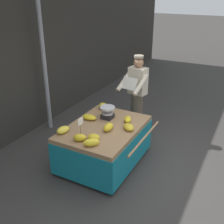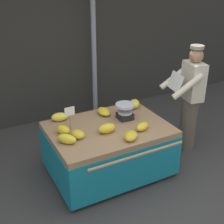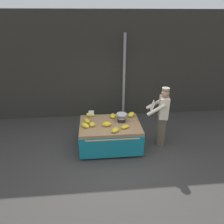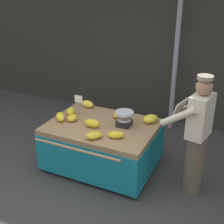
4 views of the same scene
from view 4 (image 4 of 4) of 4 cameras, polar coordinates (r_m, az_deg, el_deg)
ground_plane at (r=4.46m, az=-6.38°, el=-15.43°), size 60.00×60.00×0.00m
back_wall at (r=6.29m, az=7.71°, el=14.49°), size 16.00×0.24×3.58m
street_pole at (r=5.84m, az=11.80°, el=10.13°), size 0.09×0.09×2.92m
banana_cart at (r=4.79m, az=-1.86°, el=-4.42°), size 1.66×1.40×0.73m
weighing_scale at (r=4.61m, az=2.30°, el=-1.26°), size 0.28×0.28×0.23m
price_sign at (r=4.94m, az=-6.23°, el=2.08°), size 0.14×0.01×0.34m
banana_bunch_0 at (r=4.87m, az=-9.61°, el=-0.88°), size 0.26×0.28×0.12m
banana_bunch_1 at (r=4.60m, az=-3.71°, el=-2.10°), size 0.24×0.14×0.13m
banana_bunch_2 at (r=4.94m, az=1.34°, el=-0.32°), size 0.17×0.28×0.09m
banana_bunch_3 at (r=4.29m, az=-3.40°, el=-4.34°), size 0.28×0.29×0.10m
banana_bunch_4 at (r=5.03m, az=-7.67°, el=0.09°), size 0.21×0.24×0.12m
banana_bunch_5 at (r=4.83m, az=-7.44°, el=-1.09°), size 0.19×0.23×0.10m
banana_bunch_6 at (r=4.30m, az=0.73°, el=-4.25°), size 0.26×0.21×0.10m
banana_bunch_7 at (r=5.30m, az=-4.58°, el=1.51°), size 0.27×0.20×0.12m
banana_bunch_8 at (r=4.76m, az=7.17°, el=-1.28°), size 0.28×0.30×0.13m
vendor_person at (r=4.23m, az=15.47°, el=-4.33°), size 0.64×0.59×1.71m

